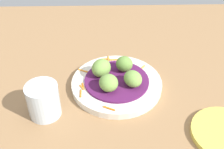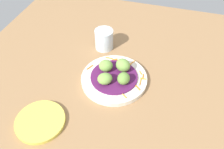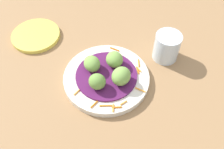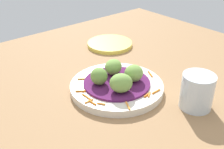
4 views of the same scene
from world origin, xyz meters
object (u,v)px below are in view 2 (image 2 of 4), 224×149
at_px(guac_scoop_right, 105,66).
at_px(water_glass, 104,39).
at_px(guac_scoop_center, 123,65).
at_px(main_plate, 114,79).
at_px(guac_scoop_back, 105,79).
at_px(side_plate_small, 40,121).
at_px(guac_scoop_left, 124,78).

height_order(guac_scoop_right, water_glass, water_glass).
bearing_deg(guac_scoop_center, water_glass, 40.57).
distance_m(main_plate, guac_scoop_back, 0.06).
bearing_deg(guac_scoop_center, guac_scoop_back, 151.28).
bearing_deg(guac_scoop_back, guac_scoop_right, 16.28).
height_order(guac_scoop_back, side_plate_small, guac_scoop_back).
height_order(guac_scoop_right, guac_scoop_back, guac_scoop_right).
relative_size(side_plate_small, water_glass, 1.84).
distance_m(guac_scoop_left, guac_scoop_right, 0.09).
xyz_separation_m(guac_scoop_back, water_glass, (0.21, 0.07, -0.00)).
bearing_deg(guac_scoop_right, guac_scoop_left, -118.72).
distance_m(guac_scoop_left, water_glass, 0.24).
xyz_separation_m(guac_scoop_back, side_plate_small, (-0.20, 0.15, -0.04)).
xyz_separation_m(main_plate, guac_scoop_right, (0.02, 0.04, 0.04)).
relative_size(guac_scoop_right, guac_scoop_back, 0.98).
distance_m(guac_scoop_center, guac_scoop_right, 0.06).
xyz_separation_m(guac_scoop_center, side_plate_small, (-0.28, 0.19, -0.04)).
xyz_separation_m(guac_scoop_left, water_glass, (0.20, 0.13, -0.00)).
relative_size(guac_scoop_center, guac_scoop_back, 1.07).
relative_size(main_plate, guac_scoop_back, 4.64).
bearing_deg(water_glass, guac_scoop_center, -139.43).
distance_m(main_plate, guac_scoop_center, 0.06).
bearing_deg(guac_scoop_right, main_plate, -118.72).
xyz_separation_m(guac_scoop_right, side_plate_small, (-0.26, 0.13, -0.04)).
bearing_deg(guac_scoop_right, water_glass, 19.24).
bearing_deg(guac_scoop_right, guac_scoop_center, -73.72).
relative_size(guac_scoop_left, guac_scoop_center, 0.82).
bearing_deg(side_plate_small, guac_scoop_left, -44.68).
bearing_deg(guac_scoop_left, main_plate, 61.28).
distance_m(guac_scoop_center, side_plate_small, 0.34).
distance_m(guac_scoop_right, water_glass, 0.16).
relative_size(main_plate, guac_scoop_center, 4.32).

